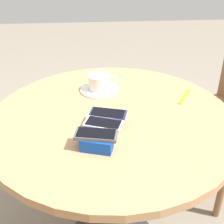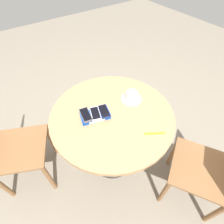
# 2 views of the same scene
# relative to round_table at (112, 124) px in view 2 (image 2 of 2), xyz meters

# --- Properties ---
(ground_plane) EXTENTS (8.00, 8.00, 0.00)m
(ground_plane) POSITION_rel_round_table_xyz_m (0.00, 0.00, -0.60)
(ground_plane) COLOR gray
(round_table) EXTENTS (0.93, 0.93, 0.72)m
(round_table) POSITION_rel_round_table_xyz_m (0.00, 0.00, 0.00)
(round_table) COLOR #2D2D2D
(round_table) RESTS_ON ground_plane
(phone_box) EXTENTS (0.23, 0.16, 0.04)m
(phone_box) POSITION_rel_round_table_xyz_m (-0.12, 0.04, 0.15)
(phone_box) COLOR #0F42AD
(phone_box) RESTS_ON round_table
(phone_gray) EXTENTS (0.09, 0.14, 0.01)m
(phone_gray) POSITION_rel_round_table_xyz_m (-0.18, 0.06, 0.17)
(phone_gray) COLOR #515156
(phone_gray) RESTS_ON phone_box
(phone_white) EXTENTS (0.10, 0.14, 0.01)m
(phone_white) POSITION_rel_round_table_xyz_m (-0.12, 0.04, 0.17)
(phone_white) COLOR silver
(phone_white) RESTS_ON phone_box
(phone_navy) EXTENTS (0.10, 0.14, 0.01)m
(phone_navy) POSITION_rel_round_table_xyz_m (-0.06, 0.02, 0.17)
(phone_navy) COLOR navy
(phone_navy) RESTS_ON phone_box
(saucer) EXTENTS (0.16, 0.16, 0.01)m
(saucer) POSITION_rel_round_table_xyz_m (0.22, 0.04, 0.13)
(saucer) COLOR silver
(saucer) RESTS_ON round_table
(coffee_cup) EXTENTS (0.09, 0.12, 0.06)m
(coffee_cup) POSITION_rel_round_table_xyz_m (0.22, 0.04, 0.17)
(coffee_cup) COLOR silver
(coffee_cup) RESTS_ON saucer
(lanyard_strap) EXTENTS (0.13, 0.09, 0.00)m
(lanyard_strap) POSITION_rel_round_table_xyz_m (0.13, -0.31, 0.13)
(lanyard_strap) COLOR orange
(lanyard_strap) RESTS_ON round_table
(chair_near_window) EXTENTS (0.56, 0.56, 0.92)m
(chair_near_window) POSITION_rel_round_table_xyz_m (-0.76, 0.36, -0.12)
(chair_near_window) COLOR brown
(chair_near_window) RESTS_ON ground_plane
(chair_far_side) EXTENTS (0.59, 0.59, 0.89)m
(chair_far_side) POSITION_rel_round_table_xyz_m (0.42, -0.70, -0.14)
(chair_far_side) COLOR brown
(chair_far_side) RESTS_ON ground_plane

